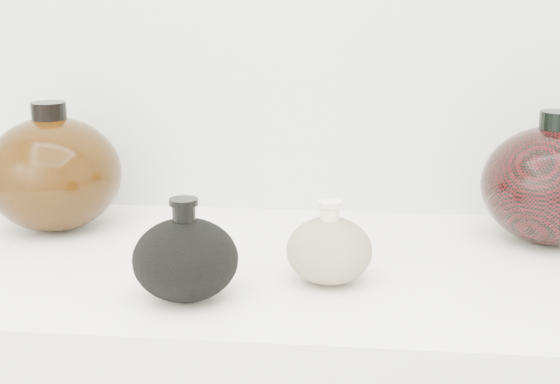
# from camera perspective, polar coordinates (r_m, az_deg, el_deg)

# --- Properties ---
(black_gourd_vase) EXTENTS (0.14, 0.14, 0.12)m
(black_gourd_vase) POSITION_cam_1_polar(r_m,az_deg,el_deg) (0.92, -6.93, -4.86)
(black_gourd_vase) COLOR black
(black_gourd_vase) RESTS_ON display_counter
(cream_gourd_vase) EXTENTS (0.12, 0.12, 0.11)m
(cream_gourd_vase) POSITION_cam_1_polar(r_m,az_deg,el_deg) (0.97, 3.62, -4.23)
(cream_gourd_vase) COLOR #BEAF93
(cream_gourd_vase) RESTS_ON display_counter
(left_round_pot) EXTENTS (0.20, 0.20, 0.19)m
(left_round_pot) POSITION_cam_1_polar(r_m,az_deg,el_deg) (1.22, -16.24, 1.33)
(left_round_pot) COLOR black
(left_round_pot) RESTS_ON display_counter
(right_round_pot) EXTENTS (0.24, 0.24, 0.19)m
(right_round_pot) POSITION_cam_1_polar(r_m,az_deg,el_deg) (1.17, 19.28, 0.50)
(right_round_pot) COLOR black
(right_round_pot) RESTS_ON display_counter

